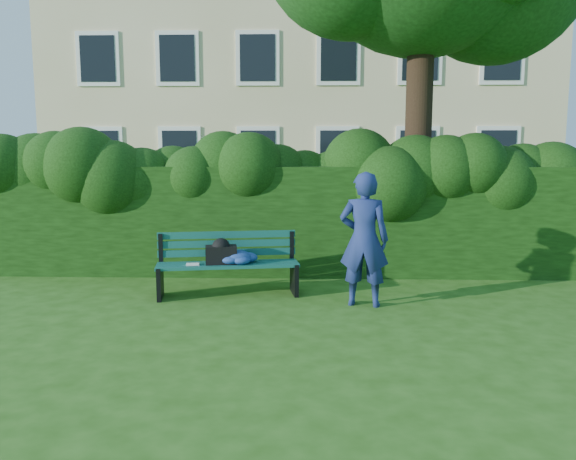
{
  "coord_description": "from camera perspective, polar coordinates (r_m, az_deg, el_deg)",
  "views": [
    {
      "loc": [
        0.24,
        -7.19,
        2.04
      ],
      "look_at": [
        0.0,
        0.6,
        0.95
      ],
      "focal_mm": 35.0,
      "sensor_mm": 36.0,
      "label": 1
    }
  ],
  "objects": [
    {
      "name": "hedge",
      "position": [
        9.46,
        0.3,
        1.04
      ],
      "size": [
        10.0,
        1.0,
        1.8
      ],
      "color": "black",
      "rests_on": "ground"
    },
    {
      "name": "apartment_building",
      "position": [
        21.54,
        1.18,
        18.55
      ],
      "size": [
        16.0,
        8.08,
        12.0
      ],
      "color": "tan",
      "rests_on": "ground"
    },
    {
      "name": "ground",
      "position": [
        7.48,
        -0.15,
        -7.87
      ],
      "size": [
        80.0,
        80.0,
        0.0
      ],
      "primitive_type": "plane",
      "color": "#2A5613",
      "rests_on": "ground"
    },
    {
      "name": "park_bench",
      "position": [
        8.04,
        -6.04,
        -3.08
      ],
      "size": [
        2.06,
        0.88,
        0.89
      ],
      "rotation": [
        0.0,
        0.0,
        0.17
      ],
      "color": "#0D4238",
      "rests_on": "ground"
    },
    {
      "name": "man_reading",
      "position": [
        7.46,
        7.73,
        -0.95
      ],
      "size": [
        0.72,
        0.55,
        1.78
      ],
      "primitive_type": "imported",
      "rotation": [
        0.0,
        0.0,
        2.95
      ],
      "color": "navy",
      "rests_on": "ground"
    }
  ]
}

